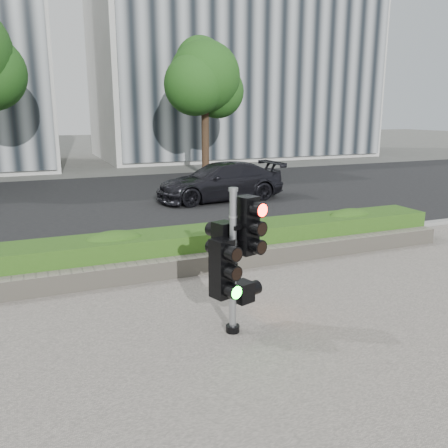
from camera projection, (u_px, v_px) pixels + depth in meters
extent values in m
plane|color=#51514C|center=(226.00, 315.00, 7.24)|extent=(120.00, 120.00, 0.00)
cube|color=#9E9389|center=(318.00, 404.00, 5.00)|extent=(16.00, 11.00, 0.03)
cube|color=black|center=(112.00, 202.00, 16.21)|extent=(60.00, 13.00, 0.02)
cube|color=gray|center=(168.00, 255.00, 10.06)|extent=(60.00, 0.25, 0.12)
cube|color=gray|center=(186.00, 266.00, 8.90)|extent=(12.00, 0.32, 0.34)
cube|color=#52902C|center=(176.00, 248.00, 9.45)|extent=(12.00, 1.00, 0.68)
cube|color=#B7B7B2|center=(231.00, 67.00, 32.42)|extent=(18.00, 10.00, 12.00)
cylinder|color=black|center=(205.00, 138.00, 22.80)|extent=(0.36, 0.36, 3.58)
sphere|color=#1E4513|center=(205.00, 77.00, 22.15)|extent=(3.33, 3.33, 3.33)
sphere|color=#1E4513|center=(217.00, 91.00, 22.88)|extent=(2.56, 2.56, 2.56)
sphere|color=#1E4513|center=(195.00, 85.00, 21.65)|extent=(2.82, 2.82, 2.82)
sphere|color=#1E4513|center=(200.00, 61.00, 22.55)|extent=(2.30, 2.30, 2.30)
cylinder|color=black|center=(233.00, 328.00, 6.60)|extent=(0.19, 0.19, 0.10)
cylinder|color=gray|center=(233.00, 264.00, 6.38)|extent=(0.10, 0.10, 1.99)
cylinder|color=gray|center=(233.00, 189.00, 6.15)|extent=(0.13, 0.13, 0.05)
cube|color=#FF1107|center=(247.00, 225.00, 6.39)|extent=(0.32, 0.32, 0.79)
cube|color=#14E51E|center=(222.00, 268.00, 6.22)|extent=(0.32, 0.32, 0.79)
cube|color=black|center=(224.00, 241.00, 6.50)|extent=(0.32, 0.32, 0.54)
cube|color=orange|center=(243.00, 292.00, 6.65)|extent=(0.32, 0.32, 0.29)
imported|color=black|center=(220.00, 181.00, 16.36)|extent=(4.57, 2.05, 1.30)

